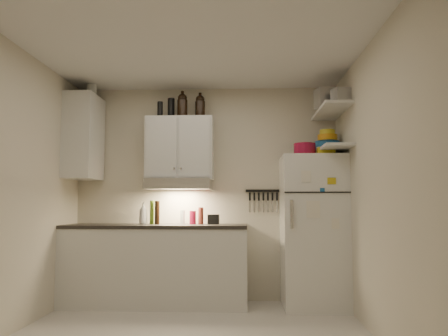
{
  "coord_description": "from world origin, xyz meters",
  "views": [
    {
      "loc": [
        0.46,
        -3.86,
        1.13
      ],
      "look_at": [
        0.25,
        0.9,
        1.55
      ],
      "focal_mm": 35.0,
      "sensor_mm": 36.0,
      "label": 1
    }
  ],
  "objects": [
    {
      "name": "back_wall",
      "position": [
        0.0,
        1.51,
        1.3
      ],
      "size": [
        3.2,
        0.02,
        2.6
      ],
      "primitive_type": "cube",
      "color": "beige",
      "rests_on": "ground"
    },
    {
      "name": "upper_cabinet",
      "position": [
        -0.3,
        1.33,
        1.83
      ],
      "size": [
        0.8,
        0.33,
        0.75
      ],
      "primitive_type": "cube",
      "color": "silver",
      "rests_on": "back_wall"
    },
    {
      "name": "tin_b",
      "position": [
        1.5,
        0.73,
        2.3
      ],
      "size": [
        0.2,
        0.2,
        0.16
      ],
      "primitive_type": "cube",
      "rotation": [
        0.0,
        0.0,
        0.3
      ],
      "color": "#AAAAAD",
      "rests_on": "shelf_hi"
    },
    {
      "name": "countertop",
      "position": [
        -0.55,
        1.2,
        0.9
      ],
      "size": [
        2.1,
        0.62,
        0.04
      ],
      "primitive_type": "cube",
      "color": "#282522",
      "rests_on": "base_cabinet"
    },
    {
      "name": "thermos_a",
      "position": [
        -0.42,
        1.34,
        2.32
      ],
      "size": [
        0.1,
        0.1,
        0.24
      ],
      "primitive_type": "cylinder",
      "rotation": [
        0.0,
        0.0,
        -0.17
      ],
      "color": "black",
      "rests_on": "upper_cabinet"
    },
    {
      "name": "pepper_mill",
      "position": [
        -0.04,
        1.3,
        1.02
      ],
      "size": [
        0.07,
        0.07,
        0.2
      ],
      "primitive_type": "cylinder",
      "rotation": [
        0.0,
        0.0,
        -0.24
      ],
      "color": "maroon",
      "rests_on": "countertop"
    },
    {
      "name": "range_hood",
      "position": [
        -0.3,
        1.27,
        1.39
      ],
      "size": [
        0.76,
        0.46,
        0.12
      ],
      "primitive_type": "cube",
      "color": "silver",
      "rests_on": "back_wall"
    },
    {
      "name": "plates",
      "position": [
        1.5,
        1.07,
        1.81
      ],
      "size": [
        0.29,
        0.29,
        0.06
      ],
      "primitive_type": "cylinder",
      "rotation": [
        0.0,
        0.0,
        0.16
      ],
      "color": "#1C5D9C",
      "rests_on": "shelf_lo"
    },
    {
      "name": "side_jar",
      "position": [
        -1.36,
        1.23,
        2.53
      ],
      "size": [
        0.15,
        0.15,
        0.16
      ],
      "primitive_type": "cylinder",
      "rotation": [
        0.0,
        0.0,
        0.29
      ],
      "color": "silver",
      "rests_on": "side_cabinet"
    },
    {
      "name": "fridge",
      "position": [
        1.25,
        1.16,
        0.85
      ],
      "size": [
        0.7,
        0.68,
        1.7
      ],
      "primitive_type": "cube",
      "color": "white",
      "rests_on": "floor"
    },
    {
      "name": "thermos_b",
      "position": [
        -0.54,
        1.28,
        2.29
      ],
      "size": [
        0.08,
        0.08,
        0.19
      ],
      "primitive_type": "cylinder",
      "rotation": [
        0.0,
        0.0,
        0.17
      ],
      "color": "black",
      "rests_on": "upper_cabinet"
    },
    {
      "name": "side_cabinet",
      "position": [
        -1.44,
        1.2,
        1.95
      ],
      "size": [
        0.33,
        0.55,
        1.0
      ],
      "primitive_type": "cube",
      "color": "silver",
      "rests_on": "left_wall"
    },
    {
      "name": "oil_bottle",
      "position": [
        -0.62,
        1.27,
        1.06
      ],
      "size": [
        0.05,
        0.05,
        0.28
      ],
      "primitive_type": "cylinder",
      "rotation": [
        0.0,
        0.0,
        -0.0
      ],
      "color": "#53741D",
      "rests_on": "countertop"
    },
    {
      "name": "bowl_orange",
      "position": [
        1.44,
        1.19,
        1.92
      ],
      "size": [
        0.23,
        0.23,
        0.07
      ],
      "primitive_type": "cylinder",
      "color": "orange",
      "rests_on": "bowl_teal"
    },
    {
      "name": "knife_strip",
      "position": [
        0.7,
        1.49,
        1.32
      ],
      "size": [
        0.42,
        0.02,
        0.03
      ],
      "primitive_type": "cube",
      "color": "black",
      "rests_on": "back_wall"
    },
    {
      "name": "bowl_teal",
      "position": [
        1.44,
        1.24,
        1.83
      ],
      "size": [
        0.28,
        0.28,
        0.11
      ],
      "primitive_type": "cylinder",
      "color": "#1C5D9C",
      "rests_on": "shelf_lo"
    },
    {
      "name": "tin_a",
      "position": [
        1.39,
        0.95,
        2.32
      ],
      "size": [
        0.26,
        0.24,
        0.22
      ],
      "primitive_type": "cube",
      "rotation": [
        0.0,
        0.0,
        0.21
      ],
      "color": "#AAAAAD",
      "rests_on": "shelf_hi"
    },
    {
      "name": "spice_jar",
      "position": [
        1.32,
        1.07,
        1.75
      ],
      "size": [
        0.06,
        0.06,
        0.1
      ],
      "primitive_type": "cylinder",
      "rotation": [
        0.0,
        0.0,
        -0.05
      ],
      "color": "silver",
      "rests_on": "fridge"
    },
    {
      "name": "left_wall",
      "position": [
        -1.61,
        0.0,
        1.3
      ],
      "size": [
        0.02,
        3.0,
        2.6
      ],
      "primitive_type": "cube",
      "color": "beige",
      "rests_on": "ground"
    },
    {
      "name": "soap_bottle",
      "position": [
        -0.72,
        1.24,
        1.06
      ],
      "size": [
        0.15,
        0.15,
        0.29
      ],
      "primitive_type": "imported",
      "rotation": [
        0.0,
        0.0,
        0.42
      ],
      "color": "silver",
      "rests_on": "countertop"
    },
    {
      "name": "ceiling",
      "position": [
        0.0,
        0.0,
        2.61
      ],
      "size": [
        3.2,
        3.0,
        0.02
      ],
      "primitive_type": "cube",
      "color": "silver",
      "rests_on": "ground"
    },
    {
      "name": "caddy",
      "position": [
        0.11,
        1.33,
        0.98
      ],
      "size": [
        0.14,
        0.1,
        0.11
      ],
      "primitive_type": "cube",
      "rotation": [
        0.0,
        0.0,
        -0.03
      ],
      "color": "black",
      "rests_on": "countertop"
    },
    {
      "name": "growler_a",
      "position": [
        -0.27,
        1.27,
        2.35
      ],
      "size": [
        0.14,
        0.14,
        0.29
      ],
      "primitive_type": null,
      "rotation": [
        0.0,
        0.0,
        0.15
      ],
      "color": "black",
      "rests_on": "upper_cabinet"
    },
    {
      "name": "right_wall",
      "position": [
        1.61,
        0.0,
        1.3
      ],
      "size": [
        0.02,
        3.0,
        2.6
      ],
      "primitive_type": "cube",
      "color": "beige",
      "rests_on": "ground"
    },
    {
      "name": "red_jar",
      "position": [
        -0.14,
        1.3,
        1.0
      ],
      "size": [
        0.1,
        0.1,
        0.16
      ],
      "primitive_type": "cylinder",
      "rotation": [
        0.0,
        0.0,
        -0.28
      ],
      "color": "maroon",
      "rests_on": "countertop"
    },
    {
      "name": "base_cabinet",
      "position": [
        -0.55,
        1.2,
        0.44
      ],
      "size": [
        2.1,
        0.6,
        0.88
      ],
      "primitive_type": "cube",
      "color": "silver",
      "rests_on": "floor"
    },
    {
      "name": "clear_bottle",
      "position": [
        -0.26,
        1.33,
        1.0
      ],
      "size": [
        0.06,
        0.06,
        0.17
      ],
      "primitive_type": "cylinder",
      "rotation": [
        0.0,
        0.0,
        0.02
      ],
      "color": "silver",
      "rests_on": "countertop"
    },
    {
      "name": "vinegar_bottle",
      "position": [
        -0.55,
        1.22,
        1.06
      ],
      "size": [
        0.06,
        0.06,
        0.27
      ],
      "primitive_type": "cylinder",
      "rotation": [
        0.0,
        0.0,
        0.12
      ],
      "color": "black",
      "rests_on": "countertop"
    },
    {
      "name": "dutch_oven",
      "position": [
        1.16,
        1.1,
        1.77
      ],
      "size": [
        0.27,
        0.27,
        0.14
      ],
      "primitive_type": "cylinder",
      "rotation": [
        0.0,
        0.0,
        -0.11
      ],
      "color": "maroon",
      "rests_on": "fridge"
    },
    {
      "name": "shelf_hi",
      "position": [
        1.45,
        1.02,
        2.2
      ],
      "size": [
        0.3,
        0.95,
        0.03
      ],
      "primitive_type": "cube",
      "color": "silver",
      "rests_on": "right_wall"
    },
    {
      "name": "stock_pot",
      "position": [
        1.51,
        1.31,
        2.31
      ],
      "size": [
        0.26,
        0.26,
        0.19
      ],
      "primitive_type": "cylinder",
      "rotation": [
        0.0,
        0.0,
        -0.02
      ],
      "color": "silver",
      "rests_on": "shelf_hi"
    },
    {
      "name": "growler_b",
      "position": [
        -0.06,
        1.33,
        2.34
      ],
      "size": [
        0.13,
        0.13,
        0.28
      ],
      "primitive_type": null,
      "rotation": [
        0.0,
        0.0,
        0.05
      ],
      "color": "black",
      "rests_on": "upper_cabinet"
    },
    {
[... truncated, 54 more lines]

